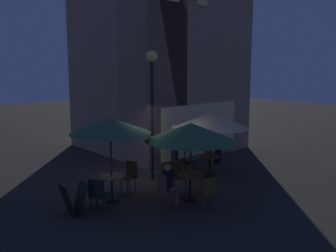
# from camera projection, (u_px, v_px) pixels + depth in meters

# --- Properties ---
(ground_plane) EXTENTS (60.00, 60.00, 0.00)m
(ground_plane) POSITION_uv_depth(u_px,v_px,m) (148.00, 185.00, 12.29)
(ground_plane) COLOR #2A2823
(cafe_building) EXTENTS (6.06, 6.22, 8.66)m
(cafe_building) POSITION_uv_depth(u_px,v_px,m) (155.00, 54.00, 16.16)
(cafe_building) COLOR gray
(cafe_building) RESTS_ON ground
(street_lamp_near_corner) EXTENTS (0.38, 0.38, 4.34)m
(street_lamp_near_corner) POSITION_uv_depth(u_px,v_px,m) (152.00, 85.00, 12.51)
(street_lamp_near_corner) COLOR black
(street_lamp_near_corner) RESTS_ON ground
(menu_sandwich_board) EXTENTS (0.69, 0.62, 0.85)m
(menu_sandwich_board) POSITION_uv_depth(u_px,v_px,m) (74.00, 199.00, 9.79)
(menu_sandwich_board) COLOR black
(menu_sandwich_board) RESTS_ON ground
(cafe_table_0) EXTENTS (0.70, 0.70, 0.75)m
(cafe_table_0) POSITION_uv_depth(u_px,v_px,m) (210.00, 162.00, 13.16)
(cafe_table_0) COLOR black
(cafe_table_0) RESTS_ON ground
(cafe_table_1) EXTENTS (0.72, 0.72, 0.73)m
(cafe_table_1) POSITION_uv_depth(u_px,v_px,m) (112.00, 183.00, 10.81)
(cafe_table_1) COLOR black
(cafe_table_1) RESTS_ON ground
(cafe_table_2) EXTENTS (0.76, 0.76, 0.78)m
(cafe_table_2) POSITION_uv_depth(u_px,v_px,m) (190.00, 181.00, 10.84)
(cafe_table_2) COLOR black
(cafe_table_2) RESTS_ON ground
(patio_umbrella_0) EXTENTS (2.53, 2.53, 2.30)m
(patio_umbrella_0) POSITION_uv_depth(u_px,v_px,m) (211.00, 120.00, 12.92)
(patio_umbrella_0) COLOR black
(patio_umbrella_0) RESTS_ON ground
(patio_umbrella_1) EXTENTS (2.28, 2.28, 2.43)m
(patio_umbrella_1) POSITION_uv_depth(u_px,v_px,m) (110.00, 126.00, 10.54)
(patio_umbrella_1) COLOR black
(patio_umbrella_1) RESTS_ON ground
(patio_umbrella_2) EXTENTS (2.59, 2.59, 2.27)m
(patio_umbrella_2) POSITION_uv_depth(u_px,v_px,m) (191.00, 132.00, 10.61)
(patio_umbrella_2) COLOR black
(patio_umbrella_2) RESTS_ON ground
(cafe_chair_0) EXTENTS (0.55, 0.55, 0.97)m
(cafe_chair_0) POSITION_uv_depth(u_px,v_px,m) (187.00, 161.00, 13.20)
(cafe_chair_0) COLOR black
(cafe_chair_0) RESTS_ON ground
(cafe_chair_1) EXTENTS (0.49, 0.49, 0.98)m
(cafe_chair_1) POSITION_uv_depth(u_px,v_px,m) (130.00, 174.00, 11.54)
(cafe_chair_1) COLOR #4F2E19
(cafe_chair_1) RESTS_ON ground
(cafe_chair_2) EXTENTS (0.61, 0.61, 0.93)m
(cafe_chair_2) POSITION_uv_depth(u_px,v_px,m) (98.00, 193.00, 9.96)
(cafe_chair_2) COLOR black
(cafe_chair_2) RESTS_ON ground
(cafe_chair_3) EXTENTS (0.53, 0.53, 0.95)m
(cafe_chair_3) POSITION_uv_depth(u_px,v_px,m) (176.00, 174.00, 11.58)
(cafe_chair_3) COLOR brown
(cafe_chair_3) RESTS_ON ground
(cafe_chair_4) EXTENTS (0.45, 0.45, 0.95)m
(cafe_chair_4) POSITION_uv_depth(u_px,v_px,m) (165.00, 187.00, 10.38)
(cafe_chair_4) COLOR brown
(cafe_chair_4) RESTS_ON ground
(cafe_chair_5) EXTENTS (0.48, 0.48, 0.94)m
(cafe_chair_5) POSITION_uv_depth(u_px,v_px,m) (207.00, 191.00, 10.11)
(cafe_chair_5) COLOR brown
(cafe_chair_5) RESTS_ON ground
(patron_seated_0) EXTENTS (0.52, 0.36, 1.20)m
(patron_seated_0) POSITION_uv_depth(u_px,v_px,m) (170.00, 182.00, 10.44)
(patron_seated_0) COLOR #746353
(patron_seated_0) RESTS_ON ground
(patron_standing_1) EXTENTS (0.36, 0.36, 1.76)m
(patron_standing_1) POSITION_uv_depth(u_px,v_px,m) (209.00, 146.00, 14.16)
(patron_standing_1) COLOR #354F29
(patron_standing_1) RESTS_ON ground
(patron_standing_2) EXTENTS (0.32, 0.32, 1.73)m
(patron_standing_2) POSITION_uv_depth(u_px,v_px,m) (218.00, 141.00, 15.00)
(patron_standing_2) COLOR black
(patron_standing_2) RESTS_ON ground
(patron_standing_3) EXTENTS (0.31, 0.31, 1.77)m
(patron_standing_3) POSITION_uv_depth(u_px,v_px,m) (175.00, 149.00, 13.53)
(patron_standing_3) COLOR black
(patron_standing_3) RESTS_ON ground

